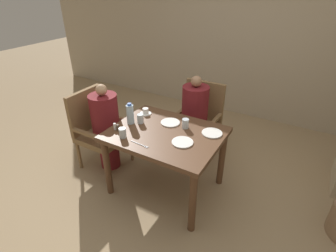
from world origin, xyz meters
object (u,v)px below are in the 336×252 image
plate_dessert_center (182,142)px  chair_left_side (97,127)px  glass_tall_near (185,123)px  diner_in_far_chair (194,118)px  chair_far_side (199,118)px  diner_in_left_chair (106,127)px  glass_tall_far (140,119)px  glass_tall_mid (123,133)px  plate_main_left (170,123)px  water_bottle (130,114)px  teacup_with_saucer (146,112)px  plate_main_right (212,133)px

plate_dessert_center → chair_left_side: bearing=175.7°
glass_tall_near → diner_in_far_chair: bearing=104.0°
chair_far_side → chair_left_side: bearing=-138.8°
diner_in_left_chair → glass_tall_far: size_ratio=10.85×
glass_tall_mid → plate_main_left: bearing=62.0°
diner_in_left_chair → glass_tall_mid: 0.63m
chair_left_side → glass_tall_far: chair_left_side is taller
plate_dessert_center → water_bottle: bearing=174.1°
water_bottle → glass_tall_near: bearing=20.0°
chair_left_side → teacup_with_saucer: (0.56, 0.24, 0.25)m
plate_main_right → teacup_with_saucer: bearing=177.7°
diner_in_far_chair → water_bottle: bearing=-120.5°
glass_tall_far → plate_dessert_center: bearing=-12.2°
plate_dessert_center → glass_tall_far: glass_tall_far is taller
plate_dessert_center → plate_main_right: bearing=59.0°
chair_far_side → diner_in_far_chair: diner_in_far_chair is taller
glass_tall_mid → water_bottle: bearing=112.1°
chair_far_side → glass_tall_far: chair_far_side is taller
teacup_with_saucer → glass_tall_far: (0.08, -0.21, 0.02)m
diner_in_left_chair → water_bottle: bearing=-3.3°
diner_in_far_chair → water_bottle: diner_in_far_chair is taller
chair_left_side → plate_main_right: bearing=8.6°
glass_tall_far → plate_main_right: bearing=13.1°
water_bottle → diner_in_left_chair: bearing=176.7°
plate_main_right → glass_tall_near: glass_tall_near is taller
plate_dessert_center → water_bottle: 0.67m
diner_in_left_chair → glass_tall_mid: diner_in_left_chair is taller
chair_left_side → glass_tall_near: bearing=9.3°
plate_main_left → water_bottle: size_ratio=0.89×
teacup_with_saucer → chair_left_side: bearing=-156.5°
diner_in_far_chair → glass_tall_far: bearing=-116.7°
glass_tall_near → chair_far_side: bearing=101.0°
chair_left_side → glass_tall_mid: bearing=-24.3°
water_bottle → chair_far_side: bearing=64.0°
plate_main_right → glass_tall_mid: glass_tall_mid is taller
plate_dessert_center → glass_tall_mid: size_ratio=2.05×
plate_main_left → plate_dessert_center: size_ratio=1.00×
plate_main_right → plate_dessert_center: size_ratio=1.00×
diner_in_left_chair → teacup_with_saucer: (0.41, 0.24, 0.20)m
plate_main_right → water_bottle: bearing=-164.6°
chair_left_side → diner_in_left_chair: (0.15, 0.00, 0.05)m
teacup_with_saucer → plate_dessert_center: bearing=-27.1°
chair_far_side → plate_main_left: 0.70m
chair_left_side → glass_tall_mid: size_ratio=9.54×
diner_in_left_chair → glass_tall_mid: size_ratio=10.85×
chair_left_side → plate_main_left: bearing=11.7°
chair_far_side → glass_tall_mid: 1.22m
plate_main_left → teacup_with_saucer: size_ratio=1.53×
diner_in_left_chair → diner_in_far_chair: 1.08m
plate_main_left → diner_in_far_chair: bearing=83.8°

